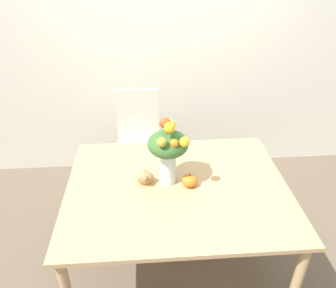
# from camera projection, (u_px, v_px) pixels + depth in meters

# --- Properties ---
(ground_plane) EXTENTS (12.00, 12.00, 0.00)m
(ground_plane) POSITION_uv_depth(u_px,v_px,m) (176.00, 257.00, 2.60)
(ground_plane) COLOR brown
(wall_back) EXTENTS (8.00, 0.06, 2.70)m
(wall_back) POSITION_uv_depth(u_px,v_px,m) (164.00, 41.00, 3.05)
(wall_back) COLOR silver
(wall_back) RESTS_ON ground_plane
(dining_table) EXTENTS (1.50, 1.18, 0.72)m
(dining_table) POSITION_uv_depth(u_px,v_px,m) (177.00, 194.00, 2.26)
(dining_table) COLOR tan
(dining_table) RESTS_ON ground_plane
(flower_vase) EXTENTS (0.27, 0.29, 0.49)m
(flower_vase) POSITION_uv_depth(u_px,v_px,m) (168.00, 148.00, 2.12)
(flower_vase) COLOR silver
(flower_vase) RESTS_ON dining_table
(pumpkin) EXTENTS (0.11, 0.11, 0.10)m
(pumpkin) POSITION_uv_depth(u_px,v_px,m) (190.00, 180.00, 2.21)
(pumpkin) COLOR orange
(pumpkin) RESTS_ON dining_table
(turkey_figurine) EXTENTS (0.12, 0.16, 0.10)m
(turkey_figurine) POSITION_uv_depth(u_px,v_px,m) (145.00, 176.00, 2.24)
(turkey_figurine) COLOR #A87A4C
(turkey_figurine) RESTS_ON dining_table
(dining_chair_near_window) EXTENTS (0.44, 0.44, 1.01)m
(dining_chair_near_window) POSITION_uv_depth(u_px,v_px,m) (138.00, 143.00, 3.10)
(dining_chair_near_window) COLOR silver
(dining_chair_near_window) RESTS_ON ground_plane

